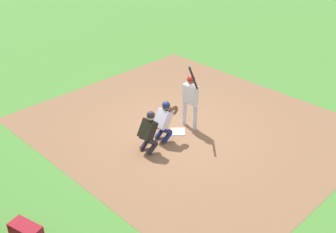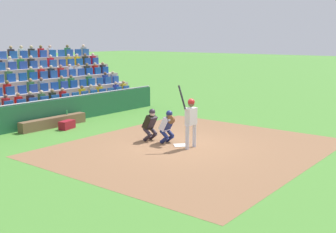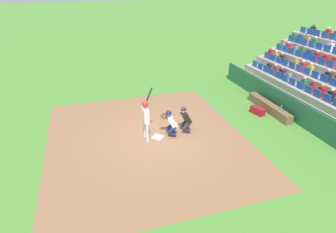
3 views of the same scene
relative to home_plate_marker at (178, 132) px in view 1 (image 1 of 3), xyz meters
The scene contains 7 objects.
ground_plane 0.02m from the home_plate_marker, ahead, with size 160.00×160.00×0.00m, color #4B8833.
infield_dirt_patch 0.50m from the home_plate_marker, 90.00° to the left, with size 9.49×8.32×0.01m, color #8A6141.
home_plate_marker is the anchor object (origin of this frame).
batter_at_plate 1.20m from the home_plate_marker, 85.11° to the left, with size 0.62×0.52×2.25m.
catcher_crouching 0.90m from the home_plate_marker, 89.84° to the right, with size 0.47×0.71×1.27m.
home_plate_umpire 1.48m from the home_plate_marker, 84.87° to the right, with size 0.46×0.49×1.27m.
equipment_duffel_bag 5.58m from the home_plate_marker, 82.30° to the right, with size 0.74×0.36×0.36m, color maroon.
Camera 1 is at (7.70, -8.07, 6.87)m, focal length 45.06 mm.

